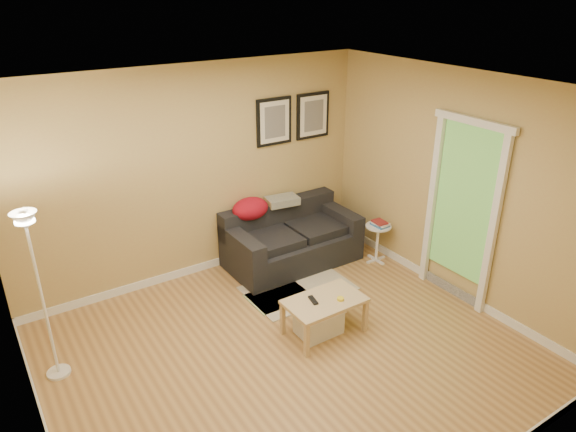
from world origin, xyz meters
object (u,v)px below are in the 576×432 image
object	(u,v)px
coffee_table	(324,316)
storage_bin	(319,321)
sofa	(292,237)
side_table	(377,243)
book_stack	(380,223)
floor_lamp	(43,303)

from	to	relation	value
coffee_table	storage_bin	bearing A→B (deg)	160.48
sofa	coffee_table	world-z (taller)	sofa
sofa	coffee_table	xyz separation A→B (m)	(-0.57, -1.46, -0.17)
storage_bin	side_table	bearing A→B (deg)	28.25
storage_bin	side_table	distance (m)	1.79
coffee_table	book_stack	world-z (taller)	book_stack
sofa	side_table	distance (m)	1.13
storage_bin	book_stack	bearing A→B (deg)	27.74
storage_bin	floor_lamp	distance (m)	2.67
side_table	storage_bin	bearing A→B (deg)	-151.75
coffee_table	book_stack	size ratio (longest dim) A/B	3.79
sofa	book_stack	size ratio (longest dim) A/B	7.88
coffee_table	floor_lamp	world-z (taller)	floor_lamp
sofa	side_table	size ratio (longest dim) A/B	3.30
coffee_table	side_table	bearing A→B (deg)	39.71
side_table	book_stack	size ratio (longest dim) A/B	2.39
sofa	coffee_table	bearing A→B (deg)	-111.45
sofa	floor_lamp	distance (m)	3.15
coffee_table	sofa	bearing A→B (deg)	78.48
sofa	book_stack	xyz separation A→B (m)	(0.97, -0.60, 0.17)
side_table	book_stack	world-z (taller)	book_stack
coffee_table	book_stack	distance (m)	1.80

